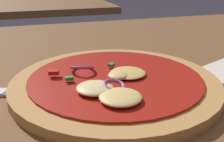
{
  "coord_description": "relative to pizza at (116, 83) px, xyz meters",
  "views": [
    {
      "loc": [
        -0.15,
        -0.34,
        0.19
      ],
      "look_at": [
        -0.04,
        0.02,
        0.05
      ],
      "focal_mm": 43.32,
      "sensor_mm": 36.0,
      "label": 1
    }
  ],
  "objects": [
    {
      "name": "background_table",
      "position": [
        -0.13,
        1.15,
        -0.02
      ],
      "size": [
        0.87,
        0.64,
        0.03
      ],
      "color": "brown",
      "rests_on": "ground"
    },
    {
      "name": "pizza",
      "position": [
        0.0,
        0.0,
        0.0
      ],
      "size": [
        0.3,
        0.3,
        0.03
      ],
      "color": "tan",
      "rests_on": "dining_table"
    },
    {
      "name": "dining_table",
      "position": [
        0.04,
        0.01,
        -0.02
      ],
      "size": [
        1.28,
        1.03,
        0.03
      ],
      "color": "brown",
      "rests_on": "ground"
    }
  ]
}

